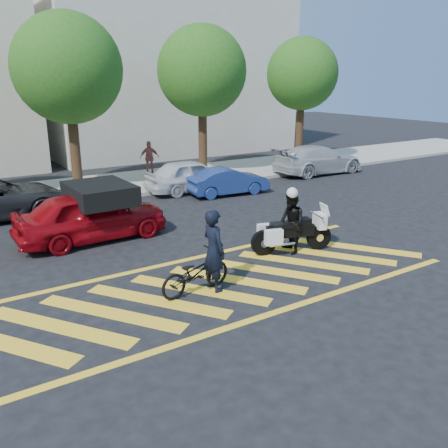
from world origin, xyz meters
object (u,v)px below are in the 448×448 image
parked_far_right (318,160)px  officer_bike (214,250)px  parked_mid_right (192,175)px  officer_moto (291,223)px  red_convertible (92,216)px  bicycle (196,273)px  parked_right (228,181)px  police_motorcycle (291,233)px

parked_far_right → officer_bike: bearing=129.0°
parked_mid_right → parked_far_right: (7.63, 0.00, 0.02)m
officer_bike → officer_moto: size_ratio=1.12×
officer_moto → red_convertible: bearing=-117.5°
officer_moto → bicycle: bearing=-60.8°
officer_bike → parked_right: bearing=-37.4°
parked_right → officer_bike: bearing=150.9°
police_motorcycle → parked_right: size_ratio=0.69×
officer_moto → red_convertible: 6.17m
parked_mid_right → parked_far_right: 7.63m
parked_mid_right → parked_right: bearing=-144.5°
bicycle → red_convertible: 5.18m
officer_bike → parked_mid_right: bearing=-28.4°
red_convertible → parked_right: 7.41m
officer_moto → parked_far_right: (8.99, 8.39, -0.15)m
officer_bike → parked_far_right: bearing=-54.9°
police_motorcycle → parked_right: 7.36m
bicycle → red_convertible: red_convertible is taller
red_convertible → parked_right: (6.87, 2.77, -0.20)m
parked_far_right → parked_mid_right: bearing=91.5°
bicycle → police_motorcycle: size_ratio=0.77×
red_convertible → parked_far_right: red_convertible is taller
police_motorcycle → parked_far_right: (8.98, 8.38, 0.14)m
parked_far_right → police_motorcycle: bearing=134.5°
bicycle → parked_right: (6.02, 7.87, 0.09)m
officer_bike → red_convertible: 5.35m
officer_bike → parked_far_right: (12.19, 9.36, -0.25)m
officer_bike → red_convertible: size_ratio=0.43×
officer_bike → police_motorcycle: 3.39m
bicycle → parked_mid_right: bearing=-35.4°
officer_moto → parked_far_right: size_ratio=0.35×
police_motorcycle → red_convertible: size_ratio=0.53×
officer_moto → parked_mid_right: bearing=-173.7°
officer_bike → red_convertible: bearing=11.7°
officer_moto → parked_far_right: 12.30m
officer_bike → bicycle: (-0.45, 0.09, -0.50)m
officer_bike → parked_mid_right: (4.57, 9.36, -0.28)m
police_motorcycle → parked_far_right: parked_far_right is taller
red_convertible → parked_far_right: bearing=-74.8°
bicycle → parked_far_right: (12.65, 9.27, 0.25)m
police_motorcycle → parked_right: bearing=87.0°
parked_mid_right → parked_far_right: bearing=-90.2°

